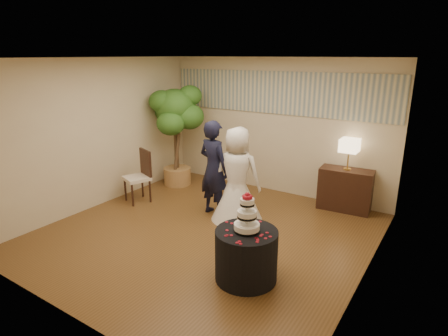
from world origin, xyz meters
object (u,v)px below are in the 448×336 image
Objects in this scene: groom at (214,169)px; ficus_tree at (176,136)px; bride at (237,174)px; console at (345,190)px; cake_table at (246,255)px; table_lamp at (349,154)px; side_chair at (137,177)px; wedding_cake at (247,212)px.

ficus_tree is (-1.64, 0.91, 0.25)m from groom.
bride reaches higher than console.
groom reaches higher than cake_table.
table_lamp is 0.56× the size of side_chair.
bride is 0.74× the size of ficus_tree.
side_chair is (-3.18, 1.17, 0.18)m from cake_table.
console is (0.42, 3.02, 0.05)m from cake_table.
table_lamp is at bearing 48.71° from side_chair.
side_chair reaches higher than cake_table.
bride is 1.88m from wedding_cake.
groom is 1.68× the size of side_chair.
side_chair is at bearing -89.60° from ficus_tree.
ficus_tree is (-3.60, -0.61, 0.73)m from console.
wedding_cake is 3.10m from console.
table_lamp is (0.42, 3.02, 0.74)m from cake_table.
wedding_cake is 0.23× the size of ficus_tree.
groom reaches higher than side_chair.
wedding_cake is at bearing 1.20° from side_chair.
ficus_tree reaches higher than cake_table.
groom is 3.34× the size of wedding_cake.
table_lamp reaches higher than side_chair.
cake_table is at bearing 145.54° from groom.
wedding_cake reaches higher than side_chair.
wedding_cake is 4.00m from ficus_tree.
groom is 1.70m from side_chair.
ficus_tree is (-3.19, 2.41, 0.18)m from wedding_cake.
console is (1.96, 1.52, -0.48)m from groom.
ficus_tree reaches higher than groom.
ficus_tree reaches higher than bride.
table_lamp is at bearing 0.00° from console.
ficus_tree is (-3.60, -0.61, 0.04)m from table_lamp.
wedding_cake is (1.08, -1.54, 0.11)m from bride.
groom is 1.89m from ficus_tree.
bride is at bearing 31.50° from side_chair.
cake_table is 0.36× the size of ficus_tree.
console is at bearing 82.16° from wedding_cake.
side_chair is (-2.10, -0.37, -0.32)m from bride.
groom reaches higher than wedding_cake.
console is 4.05m from side_chair.
side_chair is (-1.63, -0.34, -0.36)m from groom.
bride is 2.12m from table_lamp.
bride is 2.30m from ficus_tree.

